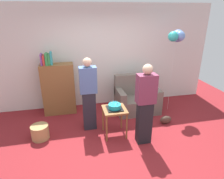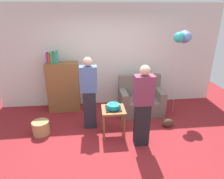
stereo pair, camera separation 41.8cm
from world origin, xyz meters
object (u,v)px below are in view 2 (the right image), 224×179
side_table (113,113)px  wicker_basket (41,128)px  person_holding_cake (143,106)px  balloon_bunch (184,37)px  birthday_cake (113,107)px  bookshelf (63,86)px  person_blowing_candles (89,93)px  handbag (168,123)px  couch (141,100)px

side_table → wicker_basket: side_table is taller
side_table → person_holding_cake: (0.52, -0.37, 0.31)m
side_table → balloon_bunch: bearing=26.5°
birthday_cake → balloon_bunch: 2.31m
bookshelf → person_holding_cake: (1.68, -1.66, 0.16)m
person_holding_cake → bookshelf: bearing=-21.8°
side_table → bookshelf: bearing=131.9°
bookshelf → balloon_bunch: 3.19m
birthday_cake → wicker_basket: birthday_cake is taller
balloon_bunch → person_blowing_candles: bearing=-167.6°
birthday_cake → person_holding_cake: (0.52, -0.37, 0.16)m
person_holding_cake → birthday_cake: bearing=-12.5°
handbag → bookshelf: bearing=155.2°
couch → balloon_bunch: balloon_bunch is taller
person_blowing_candles → couch: bearing=33.8°
person_blowing_candles → balloon_bunch: bearing=22.2°
couch → balloon_bunch: bearing=-6.2°
side_table → person_holding_cake: person_holding_cake is taller
bookshelf → person_blowing_candles: 1.15m
side_table → birthday_cake: birthday_cake is taller
wicker_basket → person_holding_cake: bearing=-15.0°
couch → wicker_basket: couch is taller
balloon_bunch → bookshelf: bearing=171.4°
person_holding_cake → wicker_basket: (-2.07, 0.55, -0.68)m
wicker_basket → handbag: 2.84m
side_table → couch: bearing=49.3°
person_blowing_candles → balloon_bunch: size_ratio=0.78×
couch → side_table: bearing=-130.7°
balloon_bunch → couch: bearing=173.8°
balloon_bunch → handbag: bearing=-122.5°
handbag → balloon_bunch: balloon_bunch is taller
bookshelf → handbag: bearing=-24.8°
side_table → person_holding_cake: bearing=-35.3°
side_table → balloon_bunch: balloon_bunch is taller
birthday_cake → person_blowing_candles: person_blowing_candles is taller
bookshelf → side_table: size_ratio=2.60×
person_blowing_candles → handbag: 1.93m
side_table → handbag: size_ratio=2.21×
couch → bookshelf: size_ratio=0.68×
couch → person_blowing_candles: 1.52m
couch → balloon_bunch: (0.90, -0.10, 1.60)m
wicker_basket → handbag: wicker_basket is taller
side_table → wicker_basket: 1.61m
side_table → balloon_bunch: size_ratio=0.30×
bookshelf → person_blowing_candles: (0.68, -0.92, 0.16)m
side_table → person_blowing_candles: bearing=142.5°
birthday_cake → person_blowing_candles: size_ratio=0.20×
bookshelf → side_table: 1.75m
couch → side_table: (-0.83, -0.96, 0.18)m
person_blowing_candles → bookshelf: bearing=136.1°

